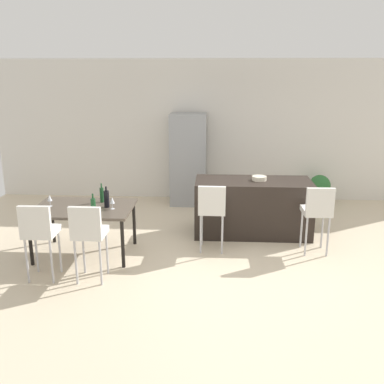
{
  "coord_description": "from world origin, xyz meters",
  "views": [
    {
      "loc": [
        -0.31,
        -5.91,
        2.65
      ],
      "look_at": [
        -0.67,
        0.42,
        0.85
      ],
      "focal_mm": 39.9,
      "sensor_mm": 36.0,
      "label": 1
    }
  ],
  "objects_px": {
    "wine_bottle_right": "(93,206)",
    "potted_plant": "(320,187)",
    "refrigerator": "(188,159)",
    "dining_chair_near": "(39,230)",
    "wine_glass_middle": "(50,198)",
    "bar_chair_middle": "(317,209)",
    "bar_chair_left": "(212,207)",
    "kitchen_island": "(252,207)",
    "dining_chair_far": "(88,231)",
    "wine_glass_far": "(112,201)",
    "fruit_bowl": "(259,178)",
    "wine_bottle_end": "(107,199)",
    "wine_bottle_left": "(102,195)",
    "dining_table": "(84,211)"
  },
  "relations": [
    {
      "from": "kitchen_island",
      "to": "wine_glass_far",
      "type": "distance_m",
      "value": 2.39
    },
    {
      "from": "kitchen_island",
      "to": "dining_chair_near",
      "type": "bearing_deg",
      "value": -147.24
    },
    {
      "from": "kitchen_island",
      "to": "potted_plant",
      "type": "xyz_separation_m",
      "value": [
        1.5,
        1.69,
        -0.09
      ]
    },
    {
      "from": "bar_chair_left",
      "to": "kitchen_island",
      "type": "bearing_deg",
      "value": 49.54
    },
    {
      "from": "wine_bottle_left",
      "to": "wine_bottle_right",
      "type": "distance_m",
      "value": 0.6
    },
    {
      "from": "bar_chair_middle",
      "to": "bar_chair_left",
      "type": "bearing_deg",
      "value": -180.0
    },
    {
      "from": "wine_bottle_right",
      "to": "dining_table",
      "type": "bearing_deg",
      "value": 126.39
    },
    {
      "from": "wine_bottle_right",
      "to": "potted_plant",
      "type": "xyz_separation_m",
      "value": [
        3.79,
        3.03,
        -0.49
      ]
    },
    {
      "from": "dining_chair_near",
      "to": "wine_bottle_left",
      "type": "distance_m",
      "value": 1.23
    },
    {
      "from": "dining_chair_near",
      "to": "dining_chair_far",
      "type": "xyz_separation_m",
      "value": [
        0.64,
        -0.0,
        0.0
      ]
    },
    {
      "from": "wine_bottle_end",
      "to": "potted_plant",
      "type": "distance_m",
      "value": 4.59
    },
    {
      "from": "refrigerator",
      "to": "potted_plant",
      "type": "distance_m",
      "value": 2.74
    },
    {
      "from": "dining_chair_near",
      "to": "wine_glass_far",
      "type": "relative_size",
      "value": 6.03
    },
    {
      "from": "wine_bottle_left",
      "to": "wine_glass_middle",
      "type": "relative_size",
      "value": 1.68
    },
    {
      "from": "wine_bottle_end",
      "to": "wine_glass_middle",
      "type": "relative_size",
      "value": 1.79
    },
    {
      "from": "bar_chair_middle",
      "to": "dining_chair_near",
      "type": "relative_size",
      "value": 1.0
    },
    {
      "from": "wine_glass_far",
      "to": "wine_bottle_left",
      "type": "bearing_deg",
      "value": 126.06
    },
    {
      "from": "wine_bottle_end",
      "to": "wine_bottle_left",
      "type": "xyz_separation_m",
      "value": [
        -0.13,
        0.25,
        -0.01
      ]
    },
    {
      "from": "bar_chair_middle",
      "to": "fruit_bowl",
      "type": "distance_m",
      "value": 1.15
    },
    {
      "from": "dining_chair_near",
      "to": "wine_glass_middle",
      "type": "xyz_separation_m",
      "value": [
        -0.17,
        0.85,
        0.17
      ]
    },
    {
      "from": "dining_chair_far",
      "to": "wine_glass_far",
      "type": "height_order",
      "value": "dining_chair_far"
    },
    {
      "from": "refrigerator",
      "to": "kitchen_island",
      "type": "bearing_deg",
      "value": -55.12
    },
    {
      "from": "dining_chair_near",
      "to": "kitchen_island",
      "type": "bearing_deg",
      "value": 32.76
    },
    {
      "from": "wine_bottle_end",
      "to": "bar_chair_middle",
      "type": "bearing_deg",
      "value": 3.82
    },
    {
      "from": "kitchen_island",
      "to": "wine_glass_far",
      "type": "bearing_deg",
      "value": -153.01
    },
    {
      "from": "fruit_bowl",
      "to": "potted_plant",
      "type": "bearing_deg",
      "value": 49.88
    },
    {
      "from": "wine_bottle_left",
      "to": "fruit_bowl",
      "type": "relative_size",
      "value": 1.23
    },
    {
      "from": "dining_chair_near",
      "to": "fruit_bowl",
      "type": "relative_size",
      "value": 4.44
    },
    {
      "from": "kitchen_island",
      "to": "wine_bottle_end",
      "type": "height_order",
      "value": "wine_bottle_end"
    },
    {
      "from": "bar_chair_left",
      "to": "wine_bottle_end",
      "type": "distance_m",
      "value": 1.55
    },
    {
      "from": "wine_bottle_right",
      "to": "potted_plant",
      "type": "height_order",
      "value": "wine_bottle_right"
    },
    {
      "from": "potted_plant",
      "to": "dining_table",
      "type": "bearing_deg",
      "value": -146.41
    },
    {
      "from": "wine_bottle_left",
      "to": "wine_glass_far",
      "type": "relative_size",
      "value": 1.68
    },
    {
      "from": "bar_chair_left",
      "to": "fruit_bowl",
      "type": "distance_m",
      "value": 1.14
    },
    {
      "from": "dining_chair_near",
      "to": "wine_glass_far",
      "type": "distance_m",
      "value": 1.1
    },
    {
      "from": "bar_chair_left",
      "to": "wine_glass_far",
      "type": "distance_m",
      "value": 1.46
    },
    {
      "from": "kitchen_island",
      "to": "potted_plant",
      "type": "height_order",
      "value": "kitchen_island"
    },
    {
      "from": "dining_chair_near",
      "to": "fruit_bowl",
      "type": "distance_m",
      "value": 3.51
    },
    {
      "from": "dining_table",
      "to": "potted_plant",
      "type": "distance_m",
      "value": 4.86
    },
    {
      "from": "wine_bottle_end",
      "to": "dining_chair_near",
      "type": "bearing_deg",
      "value": -128.07
    },
    {
      "from": "wine_glass_middle",
      "to": "wine_bottle_end",
      "type": "bearing_deg",
      "value": 0.39
    },
    {
      "from": "wine_bottle_end",
      "to": "potted_plant",
      "type": "relative_size",
      "value": 0.5
    },
    {
      "from": "bar_chair_left",
      "to": "wine_bottle_end",
      "type": "height_order",
      "value": "same"
    },
    {
      "from": "wine_glass_far",
      "to": "kitchen_island",
      "type": "bearing_deg",
      "value": 26.99
    },
    {
      "from": "wine_bottle_end",
      "to": "wine_glass_middle",
      "type": "height_order",
      "value": "wine_bottle_end"
    },
    {
      "from": "wine_bottle_left",
      "to": "wine_bottle_end",
      "type": "bearing_deg",
      "value": -61.47
    },
    {
      "from": "dining_chair_far",
      "to": "wine_bottle_end",
      "type": "height_order",
      "value": "same"
    },
    {
      "from": "bar_chair_middle",
      "to": "wine_glass_middle",
      "type": "height_order",
      "value": "bar_chair_middle"
    },
    {
      "from": "kitchen_island",
      "to": "bar_chair_left",
      "type": "xyz_separation_m",
      "value": [
        -0.67,
        -0.79,
        0.24
      ]
    },
    {
      "from": "dining_table",
      "to": "wine_glass_far",
      "type": "bearing_deg",
      "value": -8.8
    }
  ]
}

